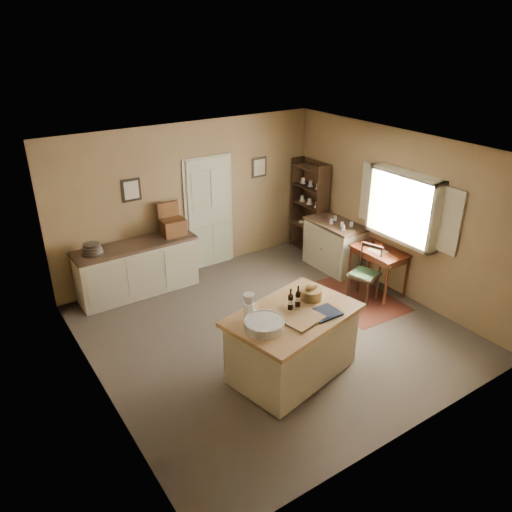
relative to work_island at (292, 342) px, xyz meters
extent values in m
plane|color=#53493F|center=(0.34, 0.93, -0.48)|extent=(5.00, 5.00, 0.00)
cube|color=olive|center=(0.34, 3.43, 0.87)|extent=(5.00, 0.10, 2.70)
cube|color=olive|center=(0.34, -1.57, 0.87)|extent=(5.00, 0.10, 2.70)
cube|color=olive|center=(-2.16, 0.93, 0.87)|extent=(0.10, 5.00, 2.70)
cube|color=olive|center=(2.84, 0.93, 0.87)|extent=(0.10, 5.00, 2.70)
plane|color=silver|center=(0.34, 0.93, 2.22)|extent=(5.00, 5.00, 0.00)
cube|color=#B6BD9D|center=(0.69, 3.40, 0.57)|extent=(0.97, 0.06, 2.11)
cube|color=black|center=(-0.71, 3.41, 1.24)|extent=(0.32, 0.02, 0.38)
cube|color=beige|center=(-0.71, 3.40, 1.24)|extent=(0.24, 0.01, 0.30)
cube|color=black|center=(1.79, 3.41, 1.24)|extent=(0.32, 0.02, 0.38)
cube|color=beige|center=(1.79, 3.40, 1.24)|extent=(0.24, 0.01, 0.30)
cube|color=#BCB396|center=(2.72, 0.73, 0.54)|extent=(0.25, 1.32, 0.06)
cube|color=#BCB396|center=(2.72, 0.73, 1.60)|extent=(0.25, 1.32, 0.06)
cube|color=white|center=(2.84, 0.73, 1.07)|extent=(0.01, 1.20, 1.00)
cube|color=#BCB396|center=(2.80, -0.09, 1.07)|extent=(0.04, 0.35, 1.00)
cube|color=#BCB396|center=(2.80, 1.55, 1.07)|extent=(0.04, 0.35, 1.00)
cube|color=#BCB396|center=(0.01, 0.00, -0.06)|extent=(1.69, 1.25, 0.85)
cube|color=#A4794F|center=(0.01, 0.00, 0.40)|extent=(1.83, 1.39, 0.06)
cylinder|color=white|center=(-0.50, -0.09, 0.48)|extent=(0.48, 0.48, 0.11)
cube|color=#A4794F|center=(0.01, -0.21, 0.44)|extent=(0.54, 0.43, 0.03)
cube|color=black|center=(0.31, -0.23, 0.44)|extent=(0.38, 0.31, 0.02)
cylinder|color=olive|center=(0.41, 0.16, 0.50)|extent=(0.29, 0.29, 0.14)
cylinder|color=black|center=(0.03, 0.10, 0.57)|extent=(0.07, 0.07, 0.29)
cylinder|color=black|center=(0.15, 0.10, 0.57)|extent=(0.07, 0.07, 0.29)
cube|color=#BCB396|center=(-0.84, 3.13, -0.06)|extent=(1.98, 0.54, 0.85)
cube|color=#332319|center=(-0.84, 3.13, 0.39)|extent=(2.02, 0.57, 0.05)
cube|color=#4D2C15|center=(-0.15, 3.13, 0.56)|extent=(0.40, 0.30, 0.28)
cylinder|color=#59544F|center=(-1.54, 3.13, 0.51)|extent=(0.34, 0.34, 0.18)
cube|color=#4C2015|center=(2.09, 0.95, -0.48)|extent=(1.18, 1.66, 0.01)
cube|color=#3C170C|center=(2.54, 0.95, 0.27)|extent=(0.56, 0.91, 0.03)
cube|color=#3C170C|center=(2.54, 0.95, 0.20)|extent=(0.50, 0.85, 0.10)
cube|color=silver|center=(2.49, 0.95, 0.29)|extent=(0.22, 0.30, 0.01)
cylinder|color=black|center=(2.64, 1.20, 0.31)|extent=(0.05, 0.05, 0.05)
cylinder|color=#3C170C|center=(2.30, 0.54, -0.12)|extent=(0.04, 0.04, 0.72)
cylinder|color=#3C170C|center=(2.78, 0.54, -0.12)|extent=(0.04, 0.04, 0.72)
cylinder|color=#3C170C|center=(2.30, 1.37, -0.12)|extent=(0.04, 0.04, 0.72)
cylinder|color=#3C170C|center=(2.78, 1.37, -0.12)|extent=(0.04, 0.04, 0.72)
cube|color=#BCB396|center=(2.54, 2.04, -0.06)|extent=(0.60, 1.09, 0.85)
cube|color=#332319|center=(2.54, 2.04, 0.39)|extent=(0.63, 1.13, 0.05)
cylinder|color=silver|center=(2.51, 1.88, 0.46)|extent=(0.26, 0.26, 0.09)
cube|color=black|center=(2.65, 2.55, 0.43)|extent=(0.31, 0.04, 1.81)
cube|color=black|center=(2.65, 3.32, 0.43)|extent=(0.31, 0.04, 1.81)
cube|color=black|center=(2.80, 2.93, 0.43)|extent=(0.02, 0.82, 1.81)
cube|color=black|center=(2.65, 2.93, -0.44)|extent=(0.31, 0.78, 0.03)
cube|color=black|center=(2.65, 2.93, 0.02)|extent=(0.31, 0.78, 0.03)
cube|color=black|center=(2.65, 2.93, 0.47)|extent=(0.31, 0.78, 0.03)
cube|color=black|center=(2.65, 2.93, 0.83)|extent=(0.31, 0.78, 0.03)
cube|color=black|center=(2.65, 2.93, 1.20)|extent=(0.31, 0.78, 0.03)
cylinder|color=white|center=(2.65, 2.93, 0.53)|extent=(0.12, 0.12, 0.11)
camera|label=1|loc=(-3.31, -4.16, 3.72)|focal=35.00mm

